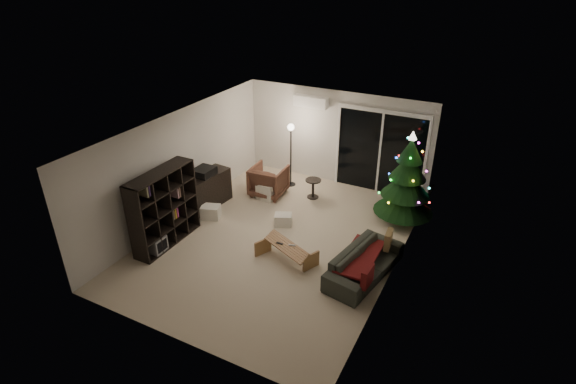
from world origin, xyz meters
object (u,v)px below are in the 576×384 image
at_px(sofa, 365,263).
at_px(christmas_tree, 407,178).
at_px(bookshelf, 156,206).
at_px(media_cabinet, 206,191).
at_px(coffee_table, 286,253).
at_px(armchair, 269,181).

height_order(sofa, christmas_tree, christmas_tree).
relative_size(bookshelf, christmas_tree, 0.76).
height_order(bookshelf, media_cabinet, bookshelf).
distance_m(sofa, coffee_table, 1.56).
bearing_deg(coffee_table, media_cabinet, -177.53).
relative_size(bookshelf, armchair, 1.94).
distance_m(armchair, coffee_table, 2.91).
relative_size(sofa, christmas_tree, 0.87).
bearing_deg(bookshelf, coffee_table, 30.63).
xyz_separation_m(media_cabinet, armchair, (1.05, 1.23, -0.03)).
bearing_deg(christmas_tree, armchair, -175.17).
xyz_separation_m(bookshelf, media_cabinet, (0.00, 1.66, -0.41)).
height_order(armchair, sofa, armchair).
bearing_deg(coffee_table, armchair, 150.61).
bearing_deg(armchair, christmas_tree, -179.23).
height_order(armchair, coffee_table, armchair).
bearing_deg(media_cabinet, armchair, 55.63).
bearing_deg(media_cabinet, christmas_tree, 24.87).
xyz_separation_m(media_cabinet, coffee_table, (2.77, -1.11, -0.24)).
relative_size(media_cabinet, sofa, 0.71).
bearing_deg(media_cabinet, coffee_table, -15.86).
bearing_deg(sofa, armchair, 68.30).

